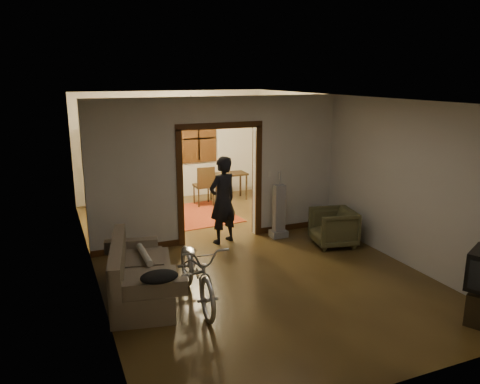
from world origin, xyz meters
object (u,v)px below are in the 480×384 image
locker (122,166)px  desk (229,187)px  sofa (142,269)px  armchair (333,227)px  bicycle (197,270)px  person (223,200)px

locker → desk: locker is taller
sofa → armchair: sofa is taller
bicycle → person: bearing=63.9°
armchair → bicycle: bearing=-57.3°
bicycle → armchair: (3.11, 1.20, -0.13)m
sofa → locker: size_ratio=0.95×
desk → person: bearing=-131.9°
person → desk: size_ratio=1.83×
person → desk: (1.29, 2.98, -0.51)m
sofa → desk: size_ratio=2.02×
armchair → desk: bearing=-159.8°
sofa → bicycle: bearing=-22.6°
person → desk: 3.28m
person → locker: locker is taller
armchair → person: 2.18m
desk → sofa: bearing=-142.8°
bicycle → desk: (2.51, 5.15, -0.14)m
bicycle → armchair: bicycle is taller
armchair → desk: size_ratio=0.84×
armchair → locker: (-3.22, 4.50, 0.64)m
locker → armchair: bearing=-46.2°
bicycle → person: size_ratio=1.07×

